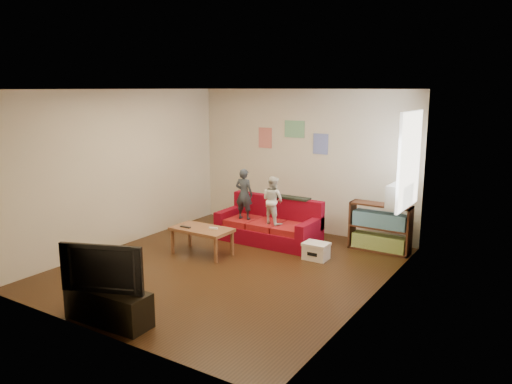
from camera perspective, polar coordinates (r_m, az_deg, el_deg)
The scene contains 17 objects.
room_shell at distance 7.44m, azimuth -3.30°, elevation 1.19°, with size 4.52×5.02×2.72m.
sofa at distance 9.01m, azimuth 1.61°, elevation -3.95°, with size 1.83×0.84×0.80m.
child_a at distance 8.97m, azimuth -1.38°, elevation -0.23°, with size 0.34×0.22×0.92m, color #292E37.
child_b at distance 8.67m, azimuth 1.92°, elevation -0.94°, with size 0.41×0.32×0.84m, color silver.
coffee_table at distance 8.32m, azimuth -6.21°, elevation -4.54°, with size 1.00×0.55×0.45m.
remote at distance 8.36m, azimuth -8.08°, elevation -3.96°, with size 0.20×0.05×0.02m, color black.
game_controller at distance 8.21m, azimuth -4.91°, elevation -4.14°, with size 0.14×0.04×0.03m, color white.
bookshelf at distance 8.70m, azimuth 13.98°, elevation -4.24°, with size 1.02×0.31×0.82m.
window at distance 7.93m, azimuth 17.12°, elevation 3.48°, with size 0.04×1.08×1.48m, color white.
ac_unit at distance 8.06m, azimuth 16.06°, elevation -0.38°, with size 0.28×0.55×0.35m, color #B7B2A3.
artwork_left at distance 9.90m, azimuth 1.06°, elevation 6.21°, with size 0.30×0.01×0.40m, color #D87266.
artwork_center at distance 9.56m, azimuth 4.42°, elevation 7.18°, with size 0.42×0.01×0.32m, color #72B27F.
artwork_right at distance 9.34m, azimuth 7.39°, elevation 5.47°, with size 0.30×0.01×0.38m, color #727FCC.
file_box at distance 8.16m, azimuth 6.88°, elevation -6.70°, with size 0.40×0.30×0.28m.
tv_stand at distance 6.26m, azimuth -16.52°, elevation -12.36°, with size 1.10×0.37×0.41m, color black.
television at distance 6.08m, azimuth -16.80°, elevation -8.08°, with size 1.00×0.13×0.58m, color black.
tissue at distance 8.35m, azimuth 7.34°, elevation -6.91°, with size 0.10×0.10×0.10m, color white.
Camera 1 is at (4.26, -5.94, 2.72)m, focal length 35.00 mm.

